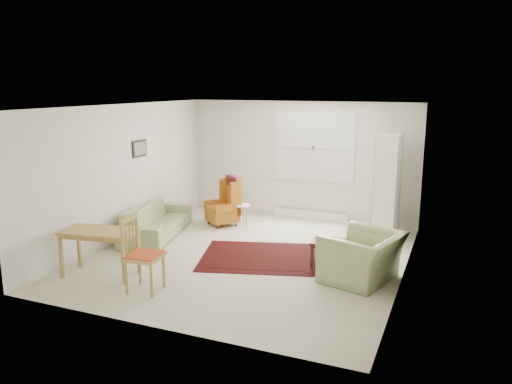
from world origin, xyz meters
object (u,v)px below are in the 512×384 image
at_px(cabinet, 388,185).
at_px(sofa, 156,214).
at_px(armchair, 363,252).
at_px(stool, 242,215).
at_px(desk, 100,253).
at_px(coffee_table, 327,252).
at_px(wingback_chair, 222,201).
at_px(desk_chair, 144,254).

bearing_deg(cabinet, sofa, -155.22).
xyz_separation_m(armchair, cabinet, (-0.01, 2.47, 0.54)).
distance_m(stool, desk, 3.41).
bearing_deg(armchair, sofa, -83.76).
bearing_deg(coffee_table, stool, 145.08).
xyz_separation_m(wingback_chair, cabinet, (3.22, 0.58, 0.47)).
xyz_separation_m(armchair, desk_chair, (-2.73, -1.55, 0.10)).
height_order(wingback_chair, desk_chair, desk_chair).
bearing_deg(cabinet, stool, -168.73).
bearing_deg(sofa, coffee_table, -108.13).
relative_size(wingback_chair, stool, 2.26).
relative_size(cabinet, desk, 1.74).
bearing_deg(wingback_chair, stool, 52.14).
bearing_deg(stool, desk, -104.94).
bearing_deg(sofa, desk, 176.15).
bearing_deg(stool, wingback_chair, -165.96).
height_order(armchair, desk_chair, desk_chair).
bearing_deg(coffee_table, armchair, -36.09).
relative_size(sofa, desk_chair, 1.94).
height_order(wingback_chair, coffee_table, wingback_chair).
height_order(armchair, desk, armchair).
height_order(stool, cabinet, cabinet).
bearing_deg(desk, coffee_table, 30.17).
distance_m(sofa, coffee_table, 3.43).
height_order(armchair, stool, armchair).
bearing_deg(sofa, stool, -58.20).
relative_size(coffee_table, stool, 1.10).
height_order(armchair, coffee_table, armchair).
xyz_separation_m(armchair, stool, (-2.82, 1.99, -0.21)).
xyz_separation_m(stool, cabinet, (2.81, 0.48, 0.75)).
bearing_deg(cabinet, desk_chair, -122.48).
bearing_deg(wingback_chair, cabinet, 48.36).
xyz_separation_m(cabinet, desk, (-3.69, -3.78, -0.62)).
distance_m(coffee_table, stool, 2.65).
distance_m(coffee_table, desk, 3.54).
distance_m(wingback_chair, desk_chair, 3.47).
height_order(sofa, stool, sofa).
bearing_deg(wingback_chair, desk_chair, -43.59).
bearing_deg(armchair, desk_chair, -43.89).
bearing_deg(armchair, desk, -54.01).
bearing_deg(desk_chair, cabinet, -41.09).
bearing_deg(desk_chair, stool, -5.55).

